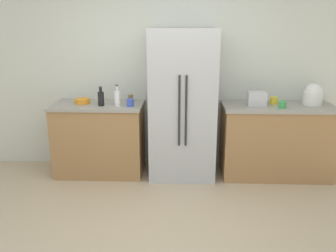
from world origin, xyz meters
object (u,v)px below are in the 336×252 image
Objects in this scene: cup_b at (130,103)px; cup_c at (274,101)px; cup_a at (131,98)px; refrigerator at (183,105)px; toaster at (257,99)px; bottle_b at (117,98)px; cup_d at (282,105)px; bowl_a at (82,101)px; rice_cooker at (313,95)px; bottle_a at (101,98)px.

cup_b reaches higher than cup_c.
cup_a reaches higher than cup_c.
refrigerator is 8.18× the size of toaster.
cup_d is (2.02, -0.02, -0.06)m from bottle_b.
bowl_a is (-0.48, 0.14, -0.07)m from bottle_b.
refrigerator is 0.82m from bottle_b.
rice_cooker reaches higher than cup_b.
cup_a is at bearing 178.37° from cup_c.
rice_cooker is 2.85× the size of cup_a.
cup_d is at bearing -0.67° from bottle_b.
cup_a is at bearing 62.70° from bottle_b.
cup_c is at bearing 20.72° from toaster.
bottle_b is at bearing -3.94° from bottle_a.
cup_b is (-1.58, -0.11, -0.04)m from toaster.
refrigerator is 7.77× the size of bottle_a.
refrigerator reaches higher than rice_cooker.
refrigerator is 0.70m from cup_a.
bottle_a is 2.23m from cup_d.
cup_a is 0.50× the size of bowl_a.
bottle_a reaches higher than cup_d.
cup_c is at bearing -1.63° from cup_a.
bottle_b is (-2.45, -0.18, -0.03)m from rice_cooker.
bottle_b is at bearing -174.36° from cup_c.
cup_b is (-2.30, -0.19, -0.08)m from rice_cooker.
bowl_a is (-0.64, 0.14, -0.02)m from cup_b.
toaster is 0.26m from cup_c.
bottle_a is (-1.02, -0.09, 0.10)m from refrigerator.
bottle_a is 0.90× the size of bottle_b.
cup_c is at bearing 4.73° from bottle_a.
bowl_a is at bearing -169.59° from cup_a.
bottle_b is at bearing -172.99° from refrigerator.
cup_b is (0.03, -0.25, -0.00)m from cup_a.
rice_cooker is at bearing 0.89° from bowl_a.
toaster reaches higher than bowl_a.
cup_a reaches higher than bowl_a.
bowl_a is at bearing 167.49° from cup_b.
cup_a is (-0.68, 0.15, 0.05)m from refrigerator.
rice_cooker is 2.93× the size of cup_b.
toaster is at bearing 155.68° from cup_d.
bowl_a is (-1.29, 0.04, 0.03)m from refrigerator.
bottle_a is at bearing -176.42° from rice_cooker.
bottle_b is 0.17m from cup_b.
refrigerator is 1.29m from bowl_a.
cup_a is 0.62m from bowl_a.
refrigerator reaches higher than toaster.
bottle_b is at bearing 179.33° from cup_d.
refrigerator is at bearing -179.65° from toaster.
toaster is 2.22m from bowl_a.
bottle_b is 2.80× the size of cup_a.
bottle_a is at bearing -175.27° from cup_c.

